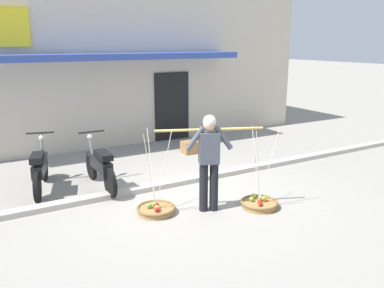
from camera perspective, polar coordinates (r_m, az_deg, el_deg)
name	(u,v)px	position (r m, az deg, el deg)	size (l,w,h in m)	color
ground_plane	(190,196)	(7.67, -0.25, -7.49)	(90.00, 90.00, 0.00)	gray
sidewalk_curb	(174,183)	(8.23, -2.66, -5.58)	(20.00, 0.24, 0.10)	#AEA89C
fruit_vendor	(209,157)	(6.75, 2.46, -1.81)	(1.72, 0.73, 1.70)	black
fruit_basket_left_side	(259,203)	(7.27, 9.61, -8.36)	(0.67, 0.67, 1.45)	#9E7542
fruit_basket_right_side	(156,209)	(6.96, -5.19, -9.26)	(0.67, 0.67, 1.45)	#9E7542
motorcycle_nearest_shop	(40,169)	(8.35, -20.94, -3.35)	(0.67, 1.77, 1.09)	black
motorcycle_second_in_row	(100,167)	(8.15, -12.99, -3.17)	(0.54, 1.82, 1.09)	black
storefront_building	(82,66)	(13.41, -15.55, 10.67)	(13.00, 6.00, 4.20)	beige
wooden_crate	(190,147)	(10.53, -0.22, -0.45)	(0.44, 0.36, 0.32)	olive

